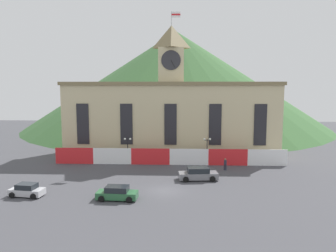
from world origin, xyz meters
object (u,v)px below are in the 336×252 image
at_px(car_silver_hatch, 27,190).
at_px(car_green_wagon, 117,193).
at_px(car_gray_pickup, 198,174).
at_px(street_lamp_far_right, 207,145).
at_px(street_lamp_left, 128,144).
at_px(pedestrian, 225,164).

relative_size(car_silver_hatch, car_green_wagon, 0.87).
xyz_separation_m(car_silver_hatch, car_gray_pickup, (20.30, 7.57, 0.12)).
bearing_deg(street_lamp_far_right, street_lamp_left, 180.00).
distance_m(car_silver_hatch, car_green_wagon, 10.78).
height_order(street_lamp_left, car_silver_hatch, street_lamp_left).
relative_size(street_lamp_far_right, car_silver_hatch, 1.07).
bearing_deg(street_lamp_left, car_silver_hatch, -118.50).
bearing_deg(car_gray_pickup, car_green_wagon, 34.71).
xyz_separation_m(car_gray_pickup, pedestrian, (4.37, 5.36, 0.20)).
xyz_separation_m(street_lamp_left, car_green_wagon, (1.68, -17.38, -2.46)).
distance_m(car_gray_pickup, pedestrian, 6.92).
height_order(car_gray_pickup, pedestrian, pedestrian).
relative_size(car_silver_hatch, pedestrian, 2.19).
bearing_deg(car_green_wagon, street_lamp_far_right, 59.63).
bearing_deg(car_gray_pickup, street_lamp_far_right, -107.57).
distance_m(car_silver_hatch, pedestrian, 27.86).
height_order(street_lamp_left, car_green_wagon, street_lamp_left).
height_order(street_lamp_far_right, car_green_wagon, street_lamp_far_right).
distance_m(street_lamp_left, car_gray_pickup, 14.67).
xyz_separation_m(car_green_wagon, car_gray_pickup, (9.54, 8.22, 0.09)).
distance_m(street_lamp_far_right, car_silver_hatch, 27.88).
relative_size(street_lamp_left, street_lamp_far_right, 0.98).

